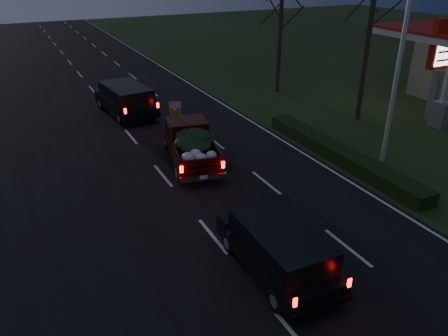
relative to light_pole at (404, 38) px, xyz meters
name	(u,v)px	position (x,y,z in m)	size (l,w,h in m)	color
ground	(213,237)	(-9.50, -2.00, -5.48)	(120.00, 120.00, 0.00)	black
road_asphalt	(213,236)	(-9.50, -2.00, -5.47)	(14.00, 120.00, 0.02)	black
hedge_row	(339,154)	(-1.70, 1.00, -5.18)	(1.00, 10.00, 0.60)	black
light_pole	(404,38)	(0.00, 0.00, 0.00)	(0.50, 0.90, 9.16)	silver
gas_price_pylon	(443,53)	(6.50, 2.99, -1.71)	(2.00, 0.41, 5.57)	gray
bare_tree_mid	(374,2)	(3.00, 5.00, 0.87)	(3.60, 3.60, 8.50)	black
bare_tree_far	(281,12)	(2.00, 12.00, -0.25)	(3.60, 3.60, 7.00)	black
pickup_truck	(191,142)	(-7.85, 3.85, -4.52)	(2.79, 5.15, 2.56)	#3F0809
lead_suv	(126,97)	(-8.71, 11.60, -4.39)	(2.62, 5.23, 1.45)	black
rear_suv	(279,246)	(-8.58, -4.53, -4.53)	(2.06, 4.43, 1.26)	black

